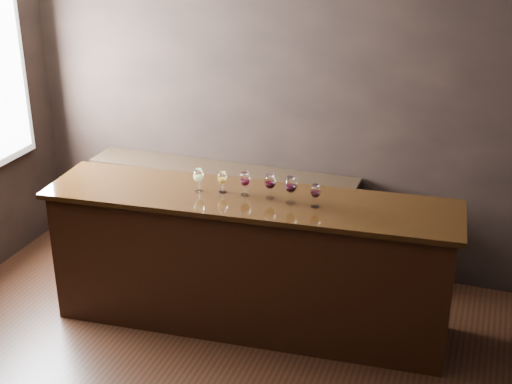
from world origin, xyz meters
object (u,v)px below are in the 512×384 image
(bar_counter, at_px, (250,264))
(glass_red_b, at_px, (270,182))
(glass_red_d, at_px, (316,192))
(glass_amber, at_px, (222,178))
(glass_red_a, at_px, (245,180))
(glass_red_c, at_px, (291,185))
(glass_white, at_px, (198,176))
(back_bar_shelf, at_px, (222,214))

(bar_counter, xyz_separation_m, glass_red_b, (0.16, 0.03, 0.71))
(glass_red_b, bearing_deg, glass_red_d, -5.43)
(glass_amber, distance_m, glass_red_a, 0.18)
(glass_red_b, bearing_deg, glass_amber, -179.09)
(bar_counter, distance_m, glass_red_a, 0.71)
(glass_red_c, bearing_deg, glass_red_d, -0.72)
(glass_white, relative_size, glass_red_c, 0.89)
(glass_amber, relative_size, glass_red_c, 0.80)
(bar_counter, distance_m, glass_amber, 0.73)
(glass_white, xyz_separation_m, glass_red_c, (0.73, 0.02, 0.02))
(bar_counter, distance_m, glass_white, 0.82)
(back_bar_shelf, xyz_separation_m, glass_amber, (0.40, -0.96, 0.78))
(back_bar_shelf, bearing_deg, glass_amber, -67.35)
(bar_counter, relative_size, glass_red_a, 16.62)
(glass_amber, bearing_deg, back_bar_shelf, 112.65)
(glass_red_b, height_order, glass_red_c, glass_red_c)
(bar_counter, relative_size, glass_red_c, 14.53)
(glass_amber, relative_size, glass_red_b, 0.86)
(bar_counter, distance_m, glass_red_c, 0.80)
(glass_amber, bearing_deg, glass_red_c, -2.66)
(glass_red_a, distance_m, glass_red_c, 0.37)
(back_bar_shelf, distance_m, glass_red_a, 1.37)
(back_bar_shelf, height_order, glass_red_d, glass_red_d)
(glass_red_b, distance_m, glass_red_d, 0.36)
(glass_red_a, distance_m, glass_red_b, 0.20)
(glass_white, distance_m, glass_red_b, 0.57)
(back_bar_shelf, xyz_separation_m, glass_white, (0.22, -1.00, 0.79))
(glass_amber, distance_m, glass_red_d, 0.75)
(bar_counter, xyz_separation_m, glass_white, (-0.41, -0.02, 0.71))
(glass_white, height_order, glass_red_a, glass_white)
(glass_white, bearing_deg, bar_counter, 3.37)
(back_bar_shelf, height_order, glass_white, glass_white)
(glass_amber, xyz_separation_m, glass_red_a, (0.18, 0.01, 0.01))
(glass_white, bearing_deg, glass_red_c, 1.71)
(glass_white, xyz_separation_m, glass_amber, (0.18, 0.05, -0.01))
(back_bar_shelf, distance_m, glass_red_d, 1.70)
(glass_red_a, relative_size, glass_red_d, 1.04)
(glass_red_b, xyz_separation_m, glass_red_c, (0.17, -0.03, 0.01))
(glass_red_a, bearing_deg, glass_red_b, 0.26)
(glass_red_a, bearing_deg, glass_red_d, -3.40)
(back_bar_shelf, height_order, glass_red_b, glass_red_b)
(glass_red_c, bearing_deg, glass_red_a, 175.23)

